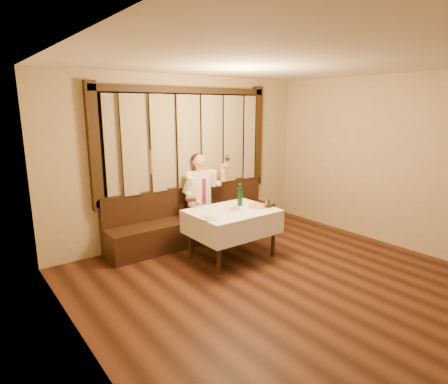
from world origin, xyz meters
TOP-DOWN VIEW (x-y plane):
  - room at (-0.00, 0.97)m, footprint 5.01×6.01m
  - banquette at (0.00, 2.72)m, footprint 3.20×0.61m
  - dining_table at (0.00, 1.70)m, footprint 1.27×0.97m
  - pizza at (0.44, 1.60)m, footprint 0.31×0.31m
  - pasta_red at (0.05, 1.69)m, footprint 0.23×0.23m
  - pasta_cream at (-0.52, 1.55)m, footprint 0.27×0.27m
  - green_bottle at (0.25, 1.82)m, footprint 0.08×0.08m
  - table_wine_glass at (0.47, 2.08)m, footprint 0.08×0.08m
  - cruet_caddy at (0.53, 1.47)m, footprint 0.13×0.08m
  - seated_man at (0.09, 2.63)m, footprint 0.85×0.63m

SIDE VIEW (x-z plane):
  - banquette at x=0.00m, z-range -0.16..0.78m
  - dining_table at x=0.00m, z-range 0.27..1.03m
  - pizza at x=0.44m, z-range 0.75..0.79m
  - pasta_red at x=0.05m, z-range 0.75..0.83m
  - pasta_cream at x=-0.52m, z-range 0.75..0.84m
  - cruet_caddy at x=0.53m, z-range 0.74..0.87m
  - seated_man at x=0.09m, z-range 0.11..1.62m
  - green_bottle at x=0.25m, z-range 0.73..1.09m
  - table_wine_glass at x=0.47m, z-range 0.80..1.02m
  - room at x=0.00m, z-range 0.09..2.91m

